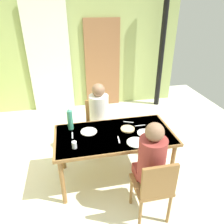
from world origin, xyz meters
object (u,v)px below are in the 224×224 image
chair_near_diner (154,186)px  person_far_diner (99,111)px  person_near_diner (151,158)px  chair_far_diner (98,122)px  water_bottle_green_near (70,119)px  dining_table (114,138)px

chair_near_diner → person_far_diner: bearing=105.5°
chair_near_diner → person_near_diner: size_ratio=1.13×
person_far_diner → chair_far_diner: bearing=-90.0°
chair_near_diner → person_near_diner: bearing=90.0°
water_bottle_green_near → chair_near_diner: bearing=-50.4°
water_bottle_green_near → person_far_diner: bearing=39.2°
dining_table → chair_far_diner: chair_far_diner is taller
person_far_diner → water_bottle_green_near: person_far_diner is taller
chair_far_diner → chair_near_diner: bearing=104.2°
chair_far_diner → water_bottle_green_near: 0.77m
chair_far_diner → dining_table: bearing=98.1°
dining_table → chair_near_diner: (0.27, -0.75, -0.16)m
dining_table → person_far_diner: 0.64m
dining_table → person_far_diner: person_far_diner is taller
person_near_diner → chair_far_diner: bearing=105.5°
chair_far_diner → water_bottle_green_near: bearing=48.2°
dining_table → chair_near_diner: bearing=-70.0°
person_far_diner → dining_table: bearing=99.9°
chair_near_diner → person_far_diner: size_ratio=1.13×
chair_near_diner → person_near_diner: (-0.00, 0.14, 0.28)m
dining_table → person_far_diner: bearing=99.9°
chair_far_diner → person_near_diner: person_near_diner is taller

